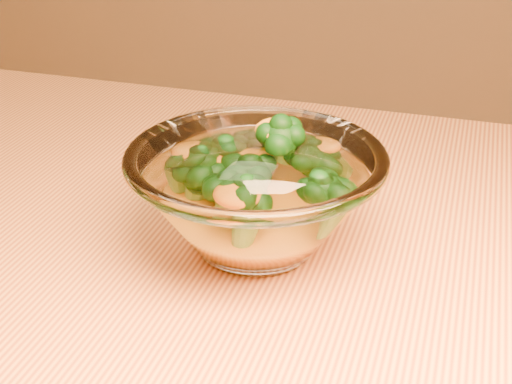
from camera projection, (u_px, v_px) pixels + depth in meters
The scene contains 3 objects.
glass_bowl at pixel (256, 197), 0.55m from camera, with size 0.20×0.20×0.09m.
cheese_sauce at pixel (256, 218), 0.56m from camera, with size 0.11×0.11×0.03m, color orange.
broccoli_heap at pixel (260, 177), 0.55m from camera, with size 0.15×0.13×0.08m.
Camera 1 is at (0.13, -0.40, 1.05)m, focal length 50.00 mm.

